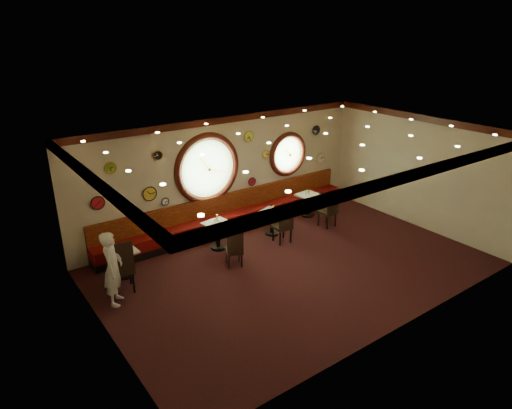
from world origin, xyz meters
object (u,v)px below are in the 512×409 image
object	(u,v)px
condiment_d_bottle	(308,191)
condiment_b_bottle	(217,218)
table_b	(218,232)
condiment_b_salt	(214,221)
waiter	(113,268)
condiment_c_bottle	(274,208)
condiment_a_salt	(117,249)
condiment_d_salt	(306,193)
condiment_b_pepper	(219,221)
chair_c	(284,222)
chair_a	(121,264)
condiment_c_salt	(270,210)
condiment_a_pepper	(122,249)
condiment_d_pepper	(309,193)
chair_b	(235,247)
table_a	(123,260)
table_c	(272,220)
condiment_a_bottle	(126,245)
condiment_c_pepper	(273,209)
table_d	(308,202)
chair_d	(330,208)

from	to	relation	value
condiment_d_bottle	condiment_b_bottle	bearing A→B (deg)	-176.60
table_b	condiment_b_bottle	bearing A→B (deg)	66.13
condiment_b_salt	waiter	world-z (taller)	waiter
condiment_b_salt	condiment_c_bottle	size ratio (longest dim) A/B	0.74
condiment_a_salt	condiment_c_bottle	distance (m)	4.39
condiment_b_bottle	condiment_d_bottle	size ratio (longest dim) A/B	1.22
table_b	condiment_b_salt	distance (m)	0.33
condiment_d_salt	condiment_b_pepper	world-z (taller)	condiment_b_pepper
condiment_b_bottle	chair_c	bearing A→B (deg)	-30.36
condiment_c_bottle	condiment_d_bottle	size ratio (longest dim) A/B	1.00
condiment_d_bottle	chair_a	bearing A→B (deg)	-171.36
condiment_c_salt	condiment_b_bottle	xyz separation A→B (m)	(-1.53, 0.24, 0.08)
table_b	chair_a	world-z (taller)	chair_a
condiment_a_salt	condiment_a_pepper	distance (m)	0.13
waiter	condiment_d_pepper	bearing A→B (deg)	-47.66
table_b	condiment_d_salt	distance (m)	3.31
chair_b	chair_c	bearing A→B (deg)	31.61
condiment_b_pepper	table_a	bearing A→B (deg)	178.91
table_c	condiment_d_pepper	xyz separation A→B (m)	(1.73, 0.40, 0.31)
condiment_a_pepper	condiment_d_bottle	bearing A→B (deg)	3.03
condiment_b_pepper	chair_b	bearing A→B (deg)	-101.85
table_a	table_c	world-z (taller)	table_c
chair_a	condiment_a_salt	size ratio (longest dim) A/B	7.39
table_b	condiment_a_salt	xyz separation A→B (m)	(-2.63, 0.08, 0.27)
condiment_a_salt	condiment_a_pepper	size ratio (longest dim) A/B	0.97
chair_b	condiment_a_bottle	bearing A→B (deg)	173.04
condiment_b_pepper	table_c	bearing A→B (deg)	-4.11
chair_a	chair_c	xyz separation A→B (m)	(4.36, -0.15, -0.11)
condiment_b_salt	waiter	bearing A→B (deg)	-162.07
chair_c	condiment_a_bottle	world-z (taller)	chair_c
condiment_a_pepper	condiment_b_pepper	distance (m)	2.55
chair_a	condiment_d_salt	distance (m)	6.14
table_a	chair_a	bearing A→B (deg)	-112.24
condiment_c_pepper	condiment_d_bottle	xyz separation A→B (m)	(1.68, 0.42, 0.04)
table_b	condiment_b_pepper	bearing A→B (deg)	-9.89
table_c	condiment_b_salt	world-z (taller)	condiment_b_salt
table_b	chair_b	size ratio (longest dim) A/B	1.26
condiment_c_pepper	condiment_d_bottle	world-z (taller)	condiment_d_bottle
table_d	condiment_d_pepper	world-z (taller)	condiment_d_pepper
table_a	condiment_a_bottle	size ratio (longest dim) A/B	4.82
condiment_b_pepper	condiment_b_salt	bearing A→B (deg)	135.31
condiment_b_bottle	waiter	world-z (taller)	waiter
condiment_a_salt	condiment_c_bottle	world-z (taller)	condiment_c_bottle
table_d	chair_d	size ratio (longest dim) A/B	1.08
chair_d	condiment_c_bottle	bearing A→B (deg)	153.26
chair_b	table_d	bearing A→B (deg)	42.28
table_b	condiment_d_salt	size ratio (longest dim) A/B	6.60
table_c	chair_b	size ratio (longest dim) A/B	1.36
chair_d	condiment_b_bottle	xyz separation A→B (m)	(-3.25, 0.85, 0.21)
table_d	condiment_c_pepper	distance (m)	1.70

